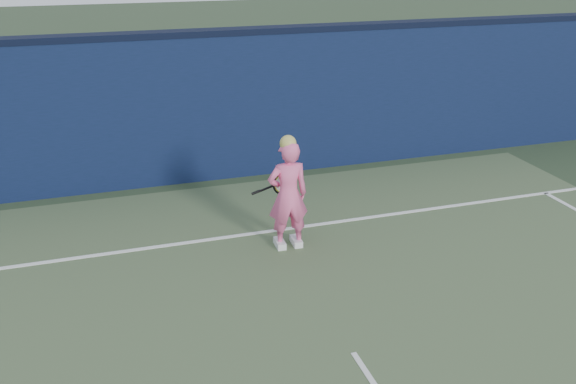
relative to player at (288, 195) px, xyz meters
name	(u,v)px	position (x,y,z in m)	size (l,w,h in m)	color
backstop_wall	(233,107)	(-0.08, 2.99, 0.47)	(24.00, 0.40, 2.50)	#0B1734
wall_cap	(230,32)	(-0.08, 2.99, 1.77)	(24.00, 0.42, 0.10)	black
player	(288,195)	(0.00, 0.00, 0.00)	(0.57, 0.38, 1.62)	pink
racket	(280,184)	(0.02, 0.44, -0.02)	(0.62, 0.13, 0.33)	black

